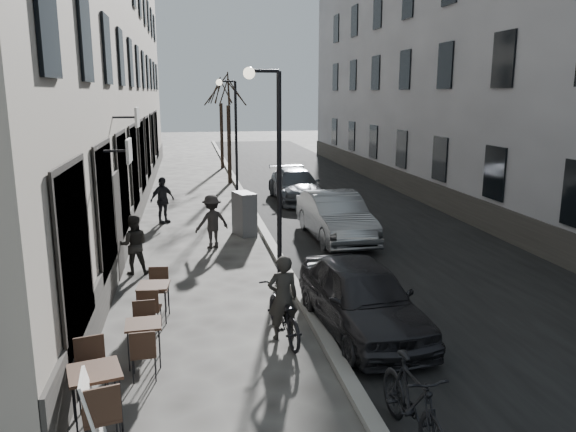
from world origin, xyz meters
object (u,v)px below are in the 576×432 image
object	(u,v)px
streetlamp_far	(232,124)
bistro_set_b	(144,339)
bistro_set_a	(96,392)
tree_near	(228,90)
moped	(412,402)
car_far	(296,185)
car_mid	(335,216)
tree_far	(221,90)
car_near	(362,297)
sign_board	(95,420)
utility_cabinet	(244,214)
pedestrian_mid	(212,221)
bistro_set_c	(154,298)
streetlamp_near	(272,150)
pedestrian_near	(134,244)
bicycle	(283,313)
pedestrian_far	(162,200)

from	to	relation	value
streetlamp_far	bistro_set_b	distance (m)	16.72
bistro_set_a	tree_near	bearing A→B (deg)	66.32
moped	car_far	bearing A→B (deg)	81.00
car_mid	bistro_set_b	bearing A→B (deg)	-127.25
tree_far	car_near	distance (m)	24.98
sign_board	car_mid	xyz separation A→B (m)	(5.76, 9.84, 0.30)
car_near	moped	xyz separation A→B (m)	(-0.41, -3.48, -0.13)
utility_cabinet	moped	xyz separation A→B (m)	(1.04, -11.41, -0.13)
bistro_set_b	car_far	bearing A→B (deg)	66.09
bistro_set_b	sign_board	xyz separation A→B (m)	(-0.44, -2.35, -0.02)
car_far	utility_cabinet	bearing A→B (deg)	-117.44
pedestrian_mid	car_near	world-z (taller)	pedestrian_mid
car_mid	tree_near	bearing A→B (deg)	99.67
bistro_set_c	car_mid	bearing A→B (deg)	52.42
streetlamp_near	pedestrian_near	size ratio (longest dim) A/B	3.36
tree_near	car_far	xyz separation A→B (m)	(2.40, -5.23, -4.00)
pedestrian_mid	car_far	size ratio (longest dim) A/B	0.35
car_near	tree_far	bearing A→B (deg)	88.12
bicycle	streetlamp_near	bearing A→B (deg)	-102.72
pedestrian_far	car_far	world-z (taller)	pedestrian_far
sign_board	car_near	distance (m)	5.36
bistro_set_b	moped	bearing A→B (deg)	-41.73
bistro_set_b	pedestrian_mid	world-z (taller)	pedestrian_mid
tree_near	pedestrian_mid	bearing A→B (deg)	-96.79
utility_cabinet	tree_near	bearing A→B (deg)	70.81
pedestrian_far	pedestrian_near	bearing A→B (deg)	-131.54
tree_near	tree_far	distance (m)	6.00
bistro_set_c	moped	size ratio (longest dim) A/B	0.81
streetlamp_near	pedestrian_near	xyz separation A→B (m)	(-3.43, 0.80, -2.40)
bicycle	pedestrian_far	size ratio (longest dim) A/B	1.15
bistro_set_b	car_near	xyz separation A→B (m)	(4.02, 0.61, 0.25)
bicycle	car_mid	bearing A→B (deg)	-119.36
bistro_set_b	bicycle	distance (m)	2.54
bicycle	bistro_set_b	bearing A→B (deg)	5.80
streetlamp_near	car_far	world-z (taller)	streetlamp_near
tree_near	bicycle	bearing A→B (deg)	-91.34
car_far	moped	size ratio (longest dim) A/B	2.44
bistro_set_b	tree_far	bearing A→B (deg)	80.26
car_mid	car_far	size ratio (longest dim) A/B	0.97
tree_far	bicycle	size ratio (longest dim) A/B	3.04
tree_near	bistro_set_c	size ratio (longest dim) A/B	3.74
streetlamp_near	pedestrian_far	bearing A→B (deg)	114.39
utility_cabinet	car_mid	bearing A→B (deg)	-38.30
utility_cabinet	car_mid	size ratio (longest dim) A/B	0.31
bistro_set_a	car_mid	bearing A→B (deg)	43.42
bistro_set_a	pedestrian_mid	world-z (taller)	pedestrian_mid
bistro_set_c	bicycle	size ratio (longest dim) A/B	0.81
tree_far	car_far	size ratio (longest dim) A/B	1.25
streetlamp_far	pedestrian_mid	world-z (taller)	streetlamp_far
car_mid	bistro_set_a	bearing A→B (deg)	-124.03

